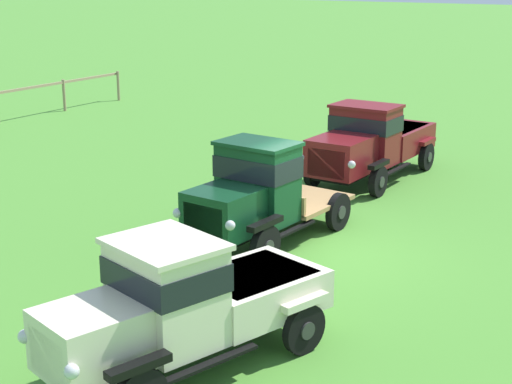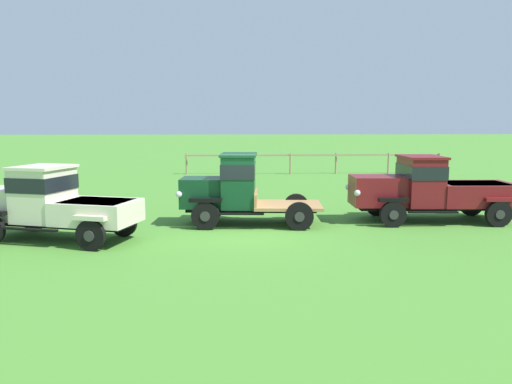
# 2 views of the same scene
# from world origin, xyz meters

# --- Properties ---
(ground_plane) EXTENTS (240.00, 240.00, 0.00)m
(ground_plane) POSITION_xyz_m (0.00, 0.00, 0.00)
(ground_plane) COLOR #47842D
(vintage_truck_foreground_near) EXTENTS (4.93, 2.95, 2.10)m
(vintage_truck_foreground_near) POSITION_xyz_m (-5.49, -0.53, 1.08)
(vintage_truck_foreground_near) COLOR black
(vintage_truck_foreground_near) RESTS_ON ground
(vintage_truck_second_in_line) EXTENTS (4.70, 2.25, 2.31)m
(vintage_truck_second_in_line) POSITION_xyz_m (-0.37, 1.42, 1.19)
(vintage_truck_second_in_line) COLOR black
(vintage_truck_second_in_line) RESTS_ON ground
(vintage_truck_midrow_center) EXTENTS (5.50, 2.29, 2.20)m
(vintage_truck_midrow_center) POSITION_xyz_m (6.14, 1.64, 1.10)
(vintage_truck_midrow_center) COLOR black
(vintage_truck_midrow_center) RESTS_ON ground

